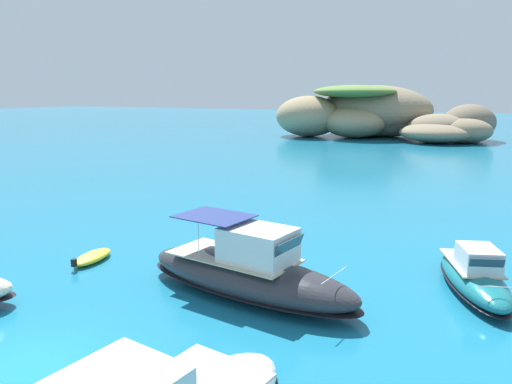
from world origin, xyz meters
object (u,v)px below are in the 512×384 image
object	(u,v)px
islet_small	(453,128)
dinghy_tender	(92,257)
motorboat_teal	(474,276)
motorboat_charcoal	(249,273)
islet_large	(365,113)

from	to	relation	value
islet_small	dinghy_tender	bearing A→B (deg)	-99.62
motorboat_teal	motorboat_charcoal	xyz separation A→B (m)	(-8.30, -4.45, 0.32)
islet_small	dinghy_tender	size ratio (longest dim) A/B	6.28
motorboat_teal	dinghy_tender	xyz separation A→B (m)	(-17.10, -3.98, -0.45)
islet_large	motorboat_charcoal	size ratio (longest dim) A/B	2.94
islet_small	motorboat_charcoal	distance (m)	71.10
islet_small	motorboat_teal	bearing A→B (deg)	-85.58
motorboat_teal	dinghy_tender	distance (m)	17.56
motorboat_charcoal	motorboat_teal	bearing A→B (deg)	28.20
islet_large	islet_small	xyz separation A→B (m)	(15.87, -4.46, -1.99)
islet_large	motorboat_teal	world-z (taller)	islet_large
islet_large	dinghy_tender	distance (m)	75.22
islet_large	motorboat_charcoal	world-z (taller)	islet_large
islet_large	islet_small	world-z (taller)	islet_large
motorboat_teal	motorboat_charcoal	distance (m)	9.42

